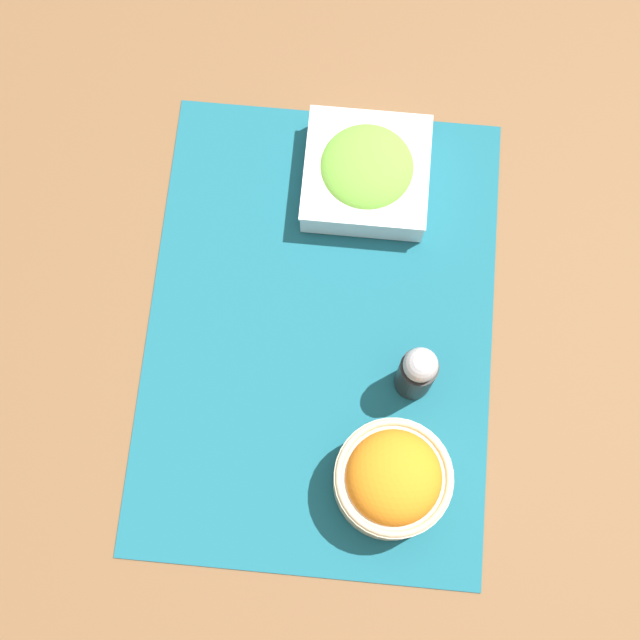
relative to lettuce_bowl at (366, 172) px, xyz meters
The scene contains 5 objects.
ground_plane 0.18m from the lettuce_bowl, 168.61° to the left, with size 3.00×3.00×0.00m, color brown.
placemat 0.18m from the lettuce_bowl, 168.61° to the left, with size 0.51×0.37×0.00m.
lettuce_bowl is the anchor object (origin of this frame).
carrot_bowl 0.33m from the lettuce_bowl, behind, with size 0.12×0.12×0.09m.
pepper_shaker 0.23m from the lettuce_bowl, 163.25° to the right, with size 0.04×0.04×0.10m.
Camera 1 is at (-0.24, -0.02, 0.92)m, focal length 50.00 mm.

